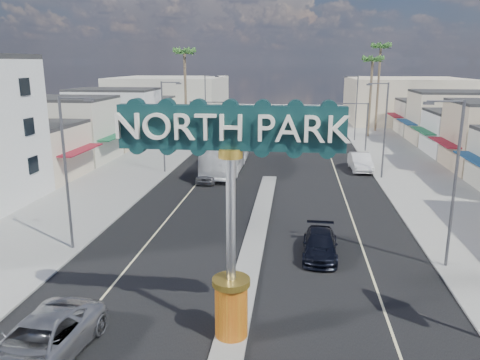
% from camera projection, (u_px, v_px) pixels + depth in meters
% --- Properties ---
extents(ground, '(160.00, 160.00, 0.00)m').
position_uv_depth(ground, '(270.00, 176.00, 45.78)').
color(ground, gray).
rests_on(ground, ground).
extents(road, '(20.00, 120.00, 0.01)m').
position_uv_depth(road, '(270.00, 175.00, 45.78)').
color(road, black).
rests_on(road, ground).
extents(median_island, '(1.30, 30.00, 0.16)m').
position_uv_depth(median_island, '(257.00, 232.00, 30.36)').
color(median_island, gray).
rests_on(median_island, ground).
extents(sidewalk_left, '(8.00, 120.00, 0.12)m').
position_uv_depth(sidewalk_left, '(132.00, 171.00, 47.37)').
color(sidewalk_left, gray).
rests_on(sidewalk_left, ground).
extents(sidewalk_right, '(8.00, 120.00, 0.12)m').
position_uv_depth(sidewalk_right, '(418.00, 179.00, 44.16)').
color(sidewalk_right, gray).
rests_on(sidewalk_right, ground).
extents(storefront_row_left, '(12.00, 42.00, 6.00)m').
position_uv_depth(storefront_row_left, '(90.00, 124.00, 60.31)').
color(storefront_row_left, beige).
rests_on(storefront_row_left, ground).
extents(backdrop_far_left, '(20.00, 20.00, 8.00)m').
position_uv_depth(backdrop_far_left, '(170.00, 98.00, 90.65)').
color(backdrop_far_left, '#B7B29E').
rests_on(backdrop_far_left, ground).
extents(backdrop_far_right, '(20.00, 20.00, 8.00)m').
position_uv_depth(backdrop_far_right, '(404.00, 100.00, 85.60)').
color(backdrop_far_right, beige).
rests_on(backdrop_far_right, ground).
extents(gateway_sign, '(8.20, 1.50, 9.15)m').
position_uv_depth(gateway_sign, '(231.00, 197.00, 17.35)').
color(gateway_sign, red).
rests_on(gateway_sign, median_island).
extents(traffic_signal_left, '(5.09, 0.45, 6.00)m').
position_uv_depth(traffic_signal_left, '(205.00, 115.00, 59.26)').
color(traffic_signal_left, '#47474C').
rests_on(traffic_signal_left, ground).
extents(traffic_signal_right, '(5.09, 0.45, 6.00)m').
position_uv_depth(traffic_signal_right, '(352.00, 117.00, 57.15)').
color(traffic_signal_right, '#47474C').
rests_on(traffic_signal_right, ground).
extents(streetlight_l_near, '(2.03, 0.22, 9.00)m').
position_uv_depth(streetlight_l_near, '(68.00, 166.00, 26.48)').
color(streetlight_l_near, '#47474C').
rests_on(streetlight_l_near, ground).
extents(streetlight_l_mid, '(2.03, 0.22, 9.00)m').
position_uv_depth(streetlight_l_mid, '(165.00, 122.00, 45.74)').
color(streetlight_l_mid, '#47474C').
rests_on(streetlight_l_mid, ground).
extents(streetlight_l_far, '(2.03, 0.22, 9.00)m').
position_uv_depth(streetlight_l_far, '(207.00, 103.00, 66.92)').
color(streetlight_l_far, '#47474C').
rests_on(streetlight_l_far, ground).
extents(streetlight_r_near, '(2.03, 0.22, 9.00)m').
position_uv_depth(streetlight_r_near, '(452.00, 176.00, 24.09)').
color(streetlight_r_near, '#47474C').
rests_on(streetlight_r_near, ground).
extents(streetlight_r_mid, '(2.03, 0.22, 9.00)m').
position_uv_depth(streetlight_r_mid, '(383.00, 126.00, 43.34)').
color(streetlight_r_mid, '#47474C').
rests_on(streetlight_r_mid, ground).
extents(streetlight_r_far, '(2.03, 0.22, 9.00)m').
position_uv_depth(streetlight_r_far, '(355.00, 105.00, 64.52)').
color(streetlight_r_far, '#47474C').
rests_on(streetlight_r_far, ground).
extents(palm_left_far, '(2.60, 2.60, 13.10)m').
position_uv_depth(palm_left_far, '(185.00, 57.00, 63.71)').
color(palm_left_far, brown).
rests_on(palm_left_far, ground).
extents(palm_right_mid, '(2.60, 2.60, 12.10)m').
position_uv_depth(palm_right_mid, '(373.00, 63.00, 66.72)').
color(palm_right_mid, brown).
rests_on(palm_right_mid, ground).
extents(palm_right_far, '(2.60, 2.60, 14.10)m').
position_uv_depth(palm_right_far, '(381.00, 51.00, 71.83)').
color(palm_right_far, brown).
rests_on(palm_right_far, ground).
extents(suv_left, '(3.24, 6.20, 1.67)m').
position_uv_depth(suv_left, '(40.00, 343.00, 17.06)').
color(suv_left, '#A5A5A9').
rests_on(suv_left, ground).
extents(suv_right, '(2.14, 4.83, 1.38)m').
position_uv_depth(suv_right, '(320.00, 245.00, 26.64)').
color(suv_right, black).
rests_on(suv_right, ground).
extents(car_parked_left, '(2.13, 4.52, 1.49)m').
position_uv_depth(car_parked_left, '(209.00, 173.00, 43.41)').
color(car_parked_left, slate).
rests_on(car_parked_left, ground).
extents(car_parked_right, '(2.10, 5.46, 1.78)m').
position_uv_depth(car_parked_right, '(360.00, 162.00, 47.74)').
color(car_parked_right, silver).
rests_on(car_parked_right, ground).
extents(city_bus, '(3.23, 13.51, 3.76)m').
position_uv_depth(city_bus, '(227.00, 152.00, 47.96)').
color(city_bus, white).
rests_on(city_bus, ground).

